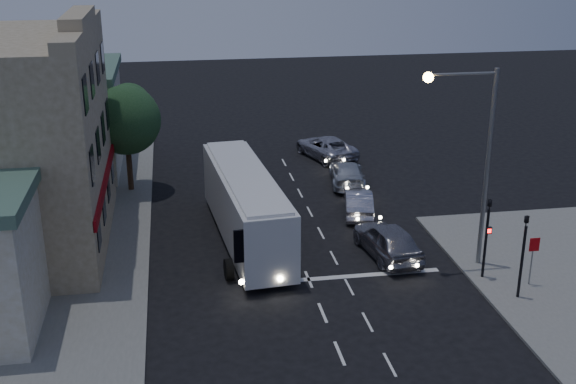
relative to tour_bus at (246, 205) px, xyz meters
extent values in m
plane|color=black|center=(2.26, -6.66, -1.93)|extent=(120.00, 120.00, 0.00)
cube|color=slate|center=(-10.74, 1.34, -1.87)|extent=(12.00, 50.00, 0.12)
cube|color=silver|center=(2.26, -10.66, -1.93)|extent=(0.12, 1.60, 0.01)
cube|color=silver|center=(2.26, -7.66, -1.93)|extent=(0.12, 1.60, 0.01)
cube|color=silver|center=(2.26, -4.66, -1.93)|extent=(0.12, 1.60, 0.01)
cube|color=silver|center=(2.26, -1.66, -1.93)|extent=(0.12, 1.60, 0.01)
cube|color=silver|center=(2.26, 1.34, -1.93)|extent=(0.12, 1.60, 0.01)
cube|color=silver|center=(2.26, 4.34, -1.93)|extent=(0.12, 1.60, 0.01)
cube|color=silver|center=(2.26, 7.34, -1.93)|extent=(0.12, 1.60, 0.01)
cube|color=silver|center=(2.26, 10.34, -1.93)|extent=(0.12, 1.60, 0.01)
cube|color=silver|center=(3.86, -11.66, -1.93)|extent=(0.10, 1.50, 0.01)
cube|color=silver|center=(3.86, -8.66, -1.93)|extent=(0.10, 1.50, 0.01)
cube|color=silver|center=(3.86, -5.66, -1.93)|extent=(0.10, 1.50, 0.01)
cube|color=silver|center=(3.86, -2.66, -1.93)|extent=(0.10, 1.50, 0.01)
cube|color=silver|center=(3.86, 0.34, -1.93)|extent=(0.10, 1.50, 0.01)
cube|color=silver|center=(3.86, 3.34, -1.93)|extent=(0.10, 1.50, 0.01)
cube|color=silver|center=(3.86, 6.34, -1.93)|extent=(0.10, 1.50, 0.01)
cube|color=silver|center=(3.86, 9.34, -1.93)|extent=(0.10, 1.50, 0.01)
cube|color=silver|center=(3.86, 12.34, -1.93)|extent=(0.10, 1.50, 0.01)
cube|color=silver|center=(4.26, -4.66, -1.93)|extent=(8.00, 0.35, 0.01)
cube|color=silver|center=(0.00, 0.00, -0.04)|extent=(3.43, 11.78, 3.10)
cube|color=silver|center=(0.00, 0.00, 1.55)|extent=(3.01, 11.36, 0.17)
cube|color=black|center=(0.00, -5.76, 0.44)|extent=(2.23, 0.31, 1.45)
cube|color=black|center=(1.22, 0.48, 0.59)|extent=(0.89, 9.64, 0.87)
cube|color=black|center=(-1.22, 0.48, 0.59)|extent=(0.89, 9.64, 0.87)
cube|color=maroon|center=(1.23, 0.97, -0.48)|extent=(0.50, 5.30, 1.35)
cube|color=maroon|center=(-1.23, 0.97, -0.48)|extent=(0.50, 5.30, 1.35)
cylinder|color=black|center=(-1.21, -4.06, -1.45)|extent=(0.42, 0.99, 0.97)
cylinder|color=black|center=(1.21, -4.06, -1.45)|extent=(0.42, 0.99, 0.97)
cylinder|color=black|center=(-1.21, 2.42, -1.45)|extent=(0.42, 0.99, 0.97)
cylinder|color=black|center=(1.21, 2.42, -1.45)|extent=(0.42, 0.99, 0.97)
cylinder|color=black|center=(-1.21, 4.06, -1.45)|extent=(0.42, 0.99, 0.97)
cylinder|color=black|center=(1.21, 4.06, -1.45)|extent=(0.42, 0.99, 0.97)
cylinder|color=#FFF2CC|center=(-0.82, -5.83, -1.20)|extent=(0.25, 0.07, 0.25)
cylinder|color=#FFF2CC|center=(0.82, -5.83, -1.20)|extent=(0.25, 0.07, 0.25)
imported|color=gray|center=(6.40, -2.86, -1.11)|extent=(2.56, 5.05, 1.65)
imported|color=#ADABBA|center=(6.38, 2.53, -1.25)|extent=(2.21, 4.32, 1.36)
imported|color=silver|center=(6.95, 7.42, -1.24)|extent=(2.66, 5.02, 1.39)
imported|color=#A8A7B5|center=(6.84, 13.02, -1.20)|extent=(3.98, 5.78, 1.47)
cylinder|color=black|center=(9.86, -5.86, -0.21)|extent=(0.12, 0.12, 3.20)
imported|color=black|center=(9.86, -5.86, 1.84)|extent=(0.15, 0.18, 0.90)
cube|color=black|center=(9.86, -6.04, 0.49)|extent=(0.25, 0.12, 0.30)
cube|color=#FF0C0C|center=(9.86, -6.11, 0.49)|extent=(0.16, 0.02, 0.18)
cylinder|color=black|center=(10.56, -7.86, -0.21)|extent=(0.12, 0.12, 3.20)
imported|color=black|center=(10.56, -7.86, 1.84)|extent=(0.18, 0.15, 0.90)
cylinder|color=slate|center=(11.56, -6.86, -0.81)|extent=(0.06, 0.06, 2.00)
cube|color=#B80309|center=(11.56, -6.93, 0.09)|extent=(0.45, 0.03, 0.60)
cylinder|color=slate|center=(10.26, -4.46, 2.69)|extent=(0.20, 0.20, 9.00)
cylinder|color=slate|center=(8.76, -4.46, 6.99)|extent=(3.00, 0.12, 0.12)
sphere|color=#FFBF59|center=(7.26, -4.46, 6.89)|extent=(0.44, 0.44, 0.44)
cube|color=#82724F|center=(-7.24, 1.34, 8.44)|extent=(1.00, 12.00, 0.50)
cube|color=#82724F|center=(-7.24, 1.34, 8.94)|extent=(1.00, 6.00, 0.50)
cube|color=maroon|center=(-6.69, 1.34, 1.19)|extent=(0.15, 12.00, 0.50)
cube|color=black|center=(-6.72, -3.16, 0.39)|extent=(0.06, 1.30, 1.50)
cube|color=black|center=(-6.72, -0.16, 0.39)|extent=(0.06, 1.30, 1.50)
cube|color=black|center=(-6.72, 2.84, 0.39)|extent=(0.06, 1.30, 1.50)
cube|color=black|center=(-6.72, 5.84, 0.39)|extent=(0.06, 1.30, 1.50)
cube|color=black|center=(-6.72, -3.16, 3.39)|extent=(0.06, 1.30, 1.50)
cube|color=black|center=(-6.72, -0.16, 3.39)|extent=(0.06, 1.30, 1.50)
cube|color=black|center=(-6.72, 2.84, 3.39)|extent=(0.06, 1.30, 1.50)
cube|color=black|center=(-6.72, 5.84, 3.39)|extent=(0.06, 1.30, 1.50)
cube|color=black|center=(-6.72, -3.16, 6.39)|extent=(0.06, 1.30, 1.50)
cube|color=black|center=(-6.72, -0.16, 6.39)|extent=(0.06, 1.30, 1.50)
cube|color=black|center=(-6.72, 2.84, 6.39)|extent=(0.06, 1.30, 1.50)
cube|color=black|center=(-6.72, 5.84, 6.39)|extent=(0.06, 1.30, 1.50)
cube|color=tan|center=(-11.24, 13.34, 1.19)|extent=(9.00, 9.00, 6.00)
cube|color=#496A59|center=(-11.24, 13.34, 4.44)|extent=(9.40, 9.40, 0.50)
cylinder|color=black|center=(-5.94, 8.34, -0.41)|extent=(0.32, 0.32, 2.80)
sphere|color=#193E1A|center=(-5.94, 8.34, 2.39)|extent=(4.00, 4.00, 4.00)
sphere|color=#315A35|center=(-5.74, 8.94, 3.09)|extent=(2.60, 2.60, 2.60)
sphere|color=#193E1A|center=(-6.24, 7.74, 2.79)|extent=(2.40, 2.40, 2.40)
camera|label=1|loc=(-3.29, -32.79, 12.67)|focal=45.00mm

